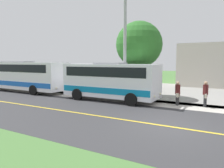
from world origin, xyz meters
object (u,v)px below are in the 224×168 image
at_px(shuttle_bus_front, 110,80).
at_px(pedestrian_with_bags, 205,93).
at_px(street_light_pole, 124,43).
at_px(transit_bus_rear, 18,75).
at_px(tree_curbside, 139,45).
at_px(pedestrian_waiting, 178,93).

height_order(shuttle_bus_front, pedestrian_with_bags, shuttle_bus_front).
height_order(pedestrian_with_bags, street_light_pole, street_light_pole).
relative_size(transit_bus_rear, pedestrian_with_bags, 6.95).
distance_m(pedestrian_with_bags, tree_curbside, 6.82).
bearing_deg(transit_bus_rear, shuttle_bus_front, 89.90).
distance_m(shuttle_bus_front, pedestrian_with_bags, 6.77).
bearing_deg(street_light_pole, pedestrian_waiting, 94.27).
xyz_separation_m(shuttle_bus_front, pedestrian_with_bags, (-1.01, 6.66, -0.69)).
bearing_deg(transit_bus_rear, pedestrian_waiting, 92.46).
height_order(transit_bus_rear, pedestrian_with_bags, transit_bus_rear).
xyz_separation_m(pedestrian_with_bags, tree_curbside, (-1.91, -5.53, 3.49)).
height_order(shuttle_bus_front, tree_curbside, tree_curbside).
distance_m(transit_bus_rear, tree_curbside, 12.67).
xyz_separation_m(transit_bus_rear, pedestrian_with_bags, (-1.00, 17.56, -0.76)).
bearing_deg(street_light_pole, tree_curbside, 176.43).
bearing_deg(street_light_pole, shuttle_bus_front, -67.46).
bearing_deg(transit_bus_rear, street_light_pole, 91.86).
distance_m(shuttle_bus_front, transit_bus_rear, 10.90).
bearing_deg(shuttle_bus_front, transit_bus_rear, -90.10).
relative_size(transit_bus_rear, street_light_pole, 1.49).
relative_size(pedestrian_waiting, tree_curbside, 0.26).
distance_m(shuttle_bus_front, street_light_pole, 2.96).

